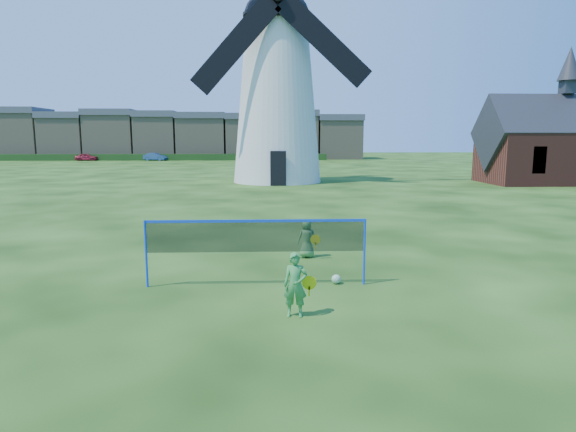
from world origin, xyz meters
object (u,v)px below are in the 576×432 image
at_px(windmill, 277,88).
at_px(car_left, 86,157).
at_px(play_ball, 336,279).
at_px(chapel, 563,146).
at_px(badminton_net, 256,237).
at_px(player_boy, 307,238).
at_px(player_girl, 295,285).
at_px(car_right, 155,157).

xyz_separation_m(windmill, car_left, (-28.57, 38.21, -6.60)).
relative_size(play_ball, car_left, 0.07).
bearing_deg(windmill, car_left, 126.79).
distance_m(chapel, badminton_net, 33.96).
xyz_separation_m(windmill, play_ball, (0.83, -27.40, -7.06)).
bearing_deg(badminton_net, play_ball, 2.02).
distance_m(player_boy, play_ball, 2.68).
relative_size(player_girl, play_ball, 5.67).
xyz_separation_m(play_ball, car_right, (-18.97, 65.84, 0.48)).
bearing_deg(badminton_net, player_girl, -68.63).
distance_m(badminton_net, player_girl, 2.22).
distance_m(badminton_net, player_boy, 3.06).
distance_m(player_boy, car_left, 69.33).
xyz_separation_m(chapel, play_ball, (-20.69, -25.26, -2.72)).
bearing_deg(windmill, chapel, -5.68).
bearing_deg(player_girl, badminton_net, 118.46).
bearing_deg(car_left, badminton_net, -159.61).
xyz_separation_m(play_ball, car_left, (-29.40, 65.61, 0.45)).
distance_m(badminton_net, play_ball, 2.13).
bearing_deg(car_left, car_right, -91.11).
relative_size(player_girl, car_left, 0.38).
bearing_deg(badminton_net, player_boy, 62.51).
bearing_deg(windmill, badminton_net, -92.15).
bearing_deg(player_girl, player_boy, 89.81).
distance_m(windmill, car_left, 48.17).
height_order(play_ball, car_right, car_right).
relative_size(badminton_net, player_girl, 4.05).
relative_size(chapel, badminton_net, 2.36).
bearing_deg(play_ball, car_right, 106.07).
height_order(chapel, player_girl, chapel).
relative_size(player_boy, car_right, 0.31).
relative_size(chapel, player_girl, 9.54).
distance_m(player_girl, play_ball, 2.40).
bearing_deg(car_left, play_ball, -158.22).
bearing_deg(player_girl, car_right, 111.85).
height_order(chapel, player_boy, chapel).
xyz_separation_m(chapel, car_left, (-50.10, 40.35, -2.27)).
height_order(badminton_net, player_boy, badminton_net).
bearing_deg(car_right, car_left, 107.20).
bearing_deg(player_boy, badminton_net, 60.25).
xyz_separation_m(badminton_net, player_girl, (0.79, -2.01, -0.52)).
height_order(player_girl, car_left, player_girl).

